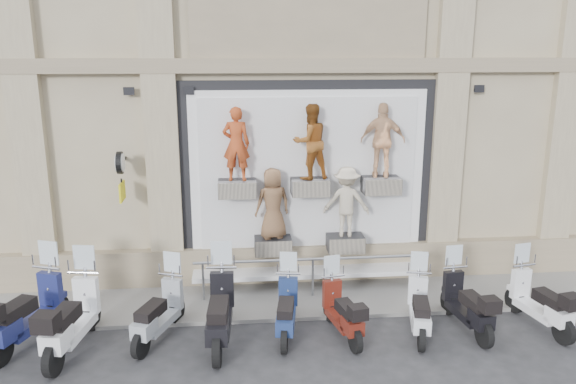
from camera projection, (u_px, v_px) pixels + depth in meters
name	position (u px, v px, depth m)	size (l,w,h in m)	color
ground	(328.00, 346.00, 10.06)	(90.00, 90.00, 0.00)	#2B2B2D
sidewalk	(312.00, 295.00, 12.08)	(16.00, 2.20, 0.08)	gray
building	(290.00, 18.00, 15.33)	(14.00, 8.60, 12.00)	tan
shop_vitrine	(312.00, 183.00, 12.15)	(5.60, 0.83, 4.30)	black
guard_rail	(313.00, 278.00, 11.88)	(5.06, 0.10, 0.93)	#9EA0A5
clock_sign_bracket	(121.00, 170.00, 11.39)	(0.10, 0.80, 1.02)	black
scooter_a	(27.00, 300.00, 9.95)	(0.62, 2.12, 1.73)	#171D52
scooter_b	(71.00, 306.00, 9.71)	(0.62, 2.12, 1.73)	white
scooter_c	(158.00, 302.00, 10.14)	(0.53, 1.83, 1.49)	#8F949A
scooter_d	(220.00, 299.00, 9.98)	(0.61, 2.11, 1.71)	black
scooter_e	(287.00, 300.00, 10.30)	(0.51, 1.76, 1.43)	navy
scooter_f	(342.00, 301.00, 10.28)	(0.50, 1.70, 1.38)	#55170E
scooter_g	(420.00, 298.00, 10.36)	(0.51, 1.74, 1.42)	silver
scooter_h	(467.00, 293.00, 10.49)	(0.53, 1.83, 1.48)	black
scooter_i	(541.00, 291.00, 10.59)	(0.54, 1.84, 1.49)	white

